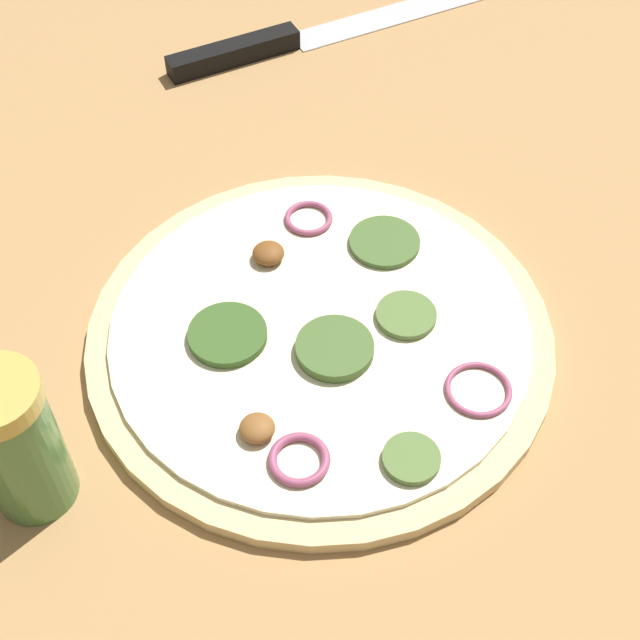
% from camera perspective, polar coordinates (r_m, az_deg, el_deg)
% --- Properties ---
extents(ground_plane, '(3.00, 3.00, 0.00)m').
position_cam_1_polar(ground_plane, '(0.60, 0.00, -1.25)').
color(ground_plane, tan).
extents(pizza, '(0.31, 0.31, 0.03)m').
position_cam_1_polar(pizza, '(0.59, 0.04, -0.84)').
color(pizza, beige).
rests_on(pizza, ground_plane).
extents(knife, '(0.23, 0.26, 0.02)m').
position_cam_1_polar(knife, '(0.85, -2.73, 17.34)').
color(knife, silver).
rests_on(knife, ground_plane).
extents(spice_jar, '(0.05, 0.05, 0.10)m').
position_cam_1_polar(spice_jar, '(0.52, -18.87, -7.48)').
color(spice_jar, '#4C7F42').
rests_on(spice_jar, ground_plane).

